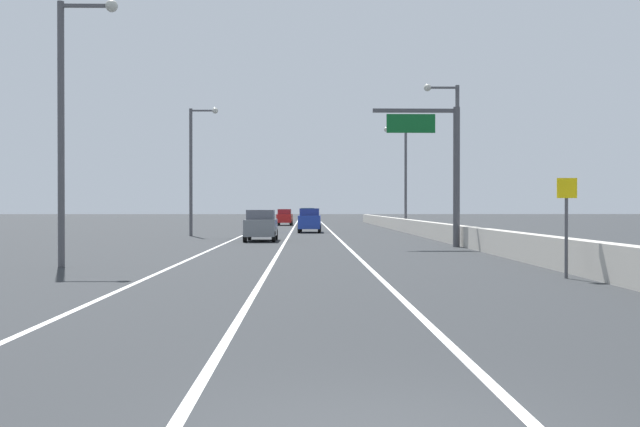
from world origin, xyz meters
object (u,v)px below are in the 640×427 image
object	(u,v)px
overhead_sign_gantry	(443,159)
speed_advisory_sign	(567,219)
lamp_post_right_near	(637,86)
car_blue_0	(310,220)
lamp_post_left_near	(69,113)
car_gray_1	(261,225)
car_green_3	(308,216)
car_red_2	(285,217)
lamp_post_right_third	(403,171)
lamp_post_left_mid	(194,162)
lamp_post_right_second	(453,151)

from	to	relation	value
overhead_sign_gantry	speed_advisory_sign	xyz separation A→B (m)	(0.44, -17.39, -2.96)
lamp_post_right_near	car_blue_0	bearing A→B (deg)	102.06
lamp_post_right_near	lamp_post_left_near	size ratio (longest dim) A/B	1.00
car_blue_0	car_gray_1	bearing A→B (deg)	-101.35
car_gray_1	car_blue_0	bearing A→B (deg)	78.65
overhead_sign_gantry	car_green_3	distance (m)	57.99
car_red_2	car_green_3	bearing A→B (deg)	74.50
car_blue_0	car_red_2	distance (m)	24.87
lamp_post_left_near	lamp_post_right_third	bearing A→B (deg)	67.05
car_gray_1	speed_advisory_sign	bearing A→B (deg)	-66.56
lamp_post_right_near	car_red_2	size ratio (longest dim) A/B	1.97
car_gray_1	lamp_post_left_mid	bearing A→B (deg)	123.23
lamp_post_left_near	lamp_post_right_near	bearing A→B (deg)	-18.77
lamp_post_right_third	car_green_3	distance (m)	30.86
lamp_post_right_third	car_green_3	xyz separation A→B (m)	(-8.66, 29.28, -4.48)
car_red_2	car_green_3	world-z (taller)	car_green_3
car_red_2	overhead_sign_gantry	bearing A→B (deg)	-78.29
car_blue_0	car_red_2	size ratio (longest dim) A/B	0.88
overhead_sign_gantry	car_red_2	world-z (taller)	overhead_sign_gantry
lamp_post_right_near	lamp_post_right_third	world-z (taller)	same
overhead_sign_gantry	lamp_post_right_second	distance (m)	4.94
lamp_post_left_near	lamp_post_right_second	bearing A→B (deg)	45.42
lamp_post_right_second	lamp_post_left_near	xyz separation A→B (m)	(-17.25, -17.50, 0.00)
overhead_sign_gantry	lamp_post_left_near	size ratio (longest dim) A/B	0.79
car_gray_1	car_green_3	world-z (taller)	car_green_3
speed_advisory_sign	lamp_post_left_near	distance (m)	17.25
lamp_post_left_mid	car_gray_1	xyz separation A→B (m)	(5.43, -8.28, -4.51)
speed_advisory_sign	lamp_post_left_mid	distance (m)	36.65
lamp_post_right_near	lamp_post_left_mid	world-z (taller)	same
lamp_post_right_second	car_red_2	distance (m)	44.52
lamp_post_left_near	car_blue_0	world-z (taller)	lamp_post_left_near
lamp_post_right_third	car_red_2	distance (m)	22.90
car_red_2	speed_advisory_sign	bearing A→B (deg)	-80.99
lamp_post_right_third	car_gray_1	xyz separation A→B (m)	(-11.75, -21.09, -4.51)
lamp_post_left_mid	car_red_2	xyz separation A→B (m)	(5.75, 32.12, -4.54)
car_gray_1	lamp_post_right_second	bearing A→B (deg)	-11.73
lamp_post_right_third	car_gray_1	world-z (taller)	lamp_post_right_third
lamp_post_right_second	car_red_2	size ratio (longest dim) A/B	1.97
lamp_post_right_second	lamp_post_right_third	xyz separation A→B (m)	(0.12, 23.50, 0.00)
car_gray_1	car_red_2	size ratio (longest dim) A/B	0.93
car_blue_0	car_gray_1	world-z (taller)	car_blue_0
car_gray_1	lamp_post_left_near	bearing A→B (deg)	-105.74
overhead_sign_gantry	lamp_post_left_near	bearing A→B (deg)	-140.84
overhead_sign_gantry	car_blue_0	xyz separation A→B (m)	(-7.01, 22.76, -3.71)
speed_advisory_sign	lamp_post_right_third	bearing A→B (deg)	88.55
speed_advisory_sign	lamp_post_right_second	size ratio (longest dim) A/B	0.32
lamp_post_right_second	car_blue_0	size ratio (longest dim) A/B	2.25
lamp_post_left_near	car_red_2	world-z (taller)	lamp_post_left_near
lamp_post_right_near	car_green_3	world-z (taller)	lamp_post_right_near
lamp_post_right_second	car_gray_1	world-z (taller)	lamp_post_right_second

